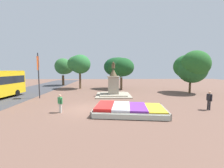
# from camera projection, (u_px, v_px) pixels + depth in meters

# --- Properties ---
(ground_plane) EXTENTS (85.23, 85.23, 0.00)m
(ground_plane) POSITION_uv_depth(u_px,v_px,m) (86.00, 109.00, 14.00)
(ground_plane) COLOR brown
(flower_planter) EXTENTS (6.36, 4.37, 0.70)m
(flower_planter) POSITION_uv_depth(u_px,v_px,m) (128.00, 110.00, 12.63)
(flower_planter) COLOR #38281C
(flower_planter) RESTS_ON ground_plane
(statue_monument) EXTENTS (4.72, 4.72, 4.71)m
(statue_monument) POSITION_uv_depth(u_px,v_px,m) (113.00, 88.00, 20.90)
(statue_monument) COLOR #A09581
(statue_monument) RESTS_ON ground_plane
(banner_pole) EXTENTS (0.22, 1.11, 5.74)m
(banner_pole) POSITION_uv_depth(u_px,v_px,m) (39.00, 73.00, 18.94)
(banner_pole) COLOR #2D2D33
(banner_pole) RESTS_ON ground_plane
(pedestrian_with_handbag) EXTENTS (0.47, 0.41, 1.57)m
(pedestrian_with_handbag) POSITION_uv_depth(u_px,v_px,m) (60.00, 102.00, 12.72)
(pedestrian_with_handbag) COLOR beige
(pedestrian_with_handbag) RESTS_ON ground_plane
(pedestrian_near_planter) EXTENTS (0.31, 0.55, 1.73)m
(pedestrian_near_planter) POSITION_uv_depth(u_px,v_px,m) (209.00, 99.00, 13.55)
(pedestrian_near_planter) COLOR black
(pedestrian_near_planter) RESTS_ON ground_plane
(park_tree_far_left) EXTENTS (4.05, 4.35, 6.10)m
(park_tree_far_left) POSITION_uv_depth(u_px,v_px,m) (64.00, 67.00, 33.65)
(park_tree_far_left) COLOR #4C3823
(park_tree_far_left) RESTS_ON ground_plane
(park_tree_behind_statue) EXTENTS (4.67, 5.48, 6.46)m
(park_tree_behind_statue) POSITION_uv_depth(u_px,v_px,m) (192.00, 67.00, 22.95)
(park_tree_behind_statue) COLOR #4C3823
(park_tree_behind_statue) RESTS_ON ground_plane
(park_tree_far_right) EXTENTS (5.56, 5.18, 5.90)m
(park_tree_far_right) POSITION_uv_depth(u_px,v_px,m) (119.00, 67.00, 27.86)
(park_tree_far_right) COLOR brown
(park_tree_far_right) RESTS_ON ground_plane
(park_tree_street_side) EXTENTS (4.43, 4.56, 6.37)m
(park_tree_street_side) POSITION_uv_depth(u_px,v_px,m) (79.00, 64.00, 28.13)
(park_tree_street_side) COLOR brown
(park_tree_street_side) RESTS_ON ground_plane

